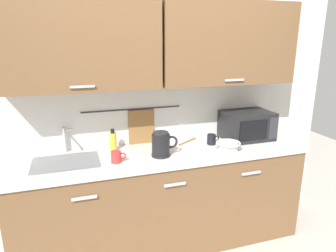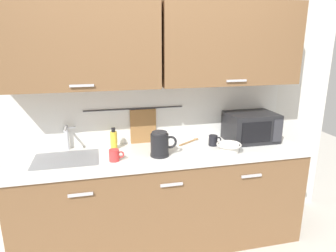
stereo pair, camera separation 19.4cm
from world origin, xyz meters
name	(u,v)px [view 2 (the right image)]	position (x,y,z in m)	size (l,w,h in m)	color
counter_unit	(162,198)	(-0.01, 0.30, 0.46)	(2.53, 0.64, 0.90)	brown
back_wall_assembly	(157,76)	(0.00, 0.53, 1.52)	(3.70, 0.41, 2.50)	silver
sink_faucet	(67,135)	(-0.80, 0.53, 1.04)	(0.09, 0.17, 0.22)	#B2B5BA
microwave	(251,127)	(0.88, 0.41, 1.04)	(0.46, 0.35, 0.27)	black
electric_kettle	(160,144)	(-0.04, 0.22, 1.00)	(0.23, 0.16, 0.21)	black
dish_soap_bottle	(114,140)	(-0.41, 0.47, 0.99)	(0.06, 0.06, 0.20)	yellow
mug_near_sink	(115,155)	(-0.42, 0.19, 0.95)	(0.12, 0.08, 0.09)	red
mixing_bowl	(229,147)	(0.55, 0.16, 0.94)	(0.21, 0.21, 0.08)	silver
mug_by_kettle	(213,140)	(0.49, 0.36, 0.95)	(0.12, 0.08, 0.09)	black
wooden_spoon	(191,141)	(0.32, 0.50, 0.91)	(0.24, 0.18, 0.01)	#9E7042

